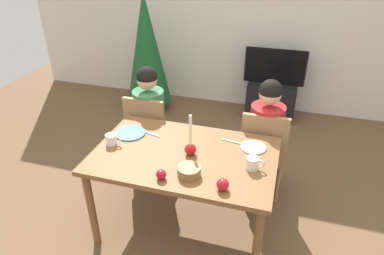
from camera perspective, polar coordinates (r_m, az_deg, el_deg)
ground_plane at (r=3.12m, az=-1.10°, el=-15.83°), size 7.68×7.68×0.00m
back_wall at (r=4.81m, az=8.67°, el=18.39°), size 6.40×0.10×2.60m
dining_table at (r=2.68m, az=-1.23°, el=-5.82°), size 1.40×0.90×0.75m
chair_left at (r=3.41m, az=-7.16°, el=-0.60°), size 0.40×0.40×0.90m
chair_right at (r=3.18m, az=11.82°, el=-3.53°), size 0.40×0.40×0.90m
person_left_child at (r=3.41m, az=-7.01°, el=0.50°), size 0.30×0.30×1.17m
person_right_child at (r=3.18m, az=11.99°, el=-2.35°), size 0.30×0.30×1.17m
tv_stand at (r=4.80m, az=13.02°, el=4.58°), size 0.64×0.40×0.48m
tv at (r=4.63m, az=13.69°, el=9.85°), size 0.79×0.05×0.46m
christmas_tree at (r=4.70m, az=-7.60°, el=12.95°), size 0.61×0.61×1.70m
candle_centerpiece at (r=2.58m, az=-0.29°, el=-3.29°), size 0.09×0.09×0.34m
plate_left at (r=2.92m, az=-10.26°, el=-0.93°), size 0.25×0.25×0.01m
plate_right at (r=2.74m, az=10.20°, el=-3.27°), size 0.20×0.20×0.01m
mug_left at (r=2.80m, az=-13.28°, el=-1.95°), size 0.13×0.09×0.09m
mug_right at (r=2.48m, az=10.10°, el=-5.90°), size 0.14×0.09×0.09m
fork_left at (r=2.89m, az=-6.97°, el=-1.06°), size 0.18×0.05×0.01m
fork_right at (r=2.79m, az=6.80°, el=-2.37°), size 0.18×0.04×0.01m
bowl_walnuts at (r=2.39m, az=-0.50°, el=-7.29°), size 0.16×0.16×0.07m
apple_near_candle at (r=2.37m, az=-5.18°, el=-7.83°), size 0.07×0.07×0.07m
apple_by_left_plate at (r=2.28m, az=5.14°, el=-9.46°), size 0.08×0.08×0.08m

